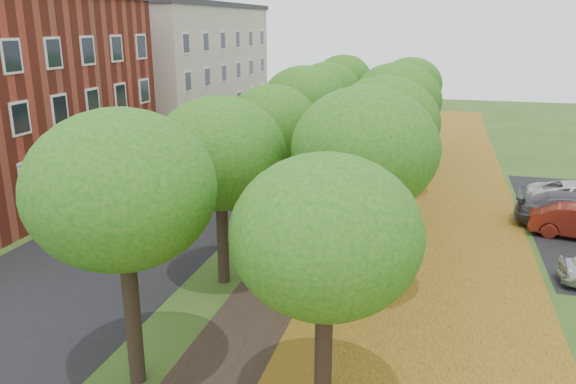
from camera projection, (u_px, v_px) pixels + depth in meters
The scene contains 7 objects.
street_asphalt at pixel (193, 197), 29.53m from camera, with size 8.00×70.00×0.01m, color black.
footpath at pixel (333, 209), 27.66m from camera, with size 3.20×70.00×0.01m, color black.
leaf_verge at pixel (437, 217), 26.41m from camera, with size 7.50×70.00×0.01m, color #A2761D.
tree_row_west at pixel (290, 112), 26.86m from camera, with size 4.28×34.28×6.53m.
tree_row_east at pixel (391, 116), 25.66m from camera, with size 4.28×34.28×6.53m.
building_cream at pixel (175, 68), 47.06m from camera, with size 10.30×20.30×10.40m.
bench at pixel (302, 259), 20.55m from camera, with size 0.62×1.93×0.91m.
Camera 1 is at (4.72, -10.92, 8.74)m, focal length 35.00 mm.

